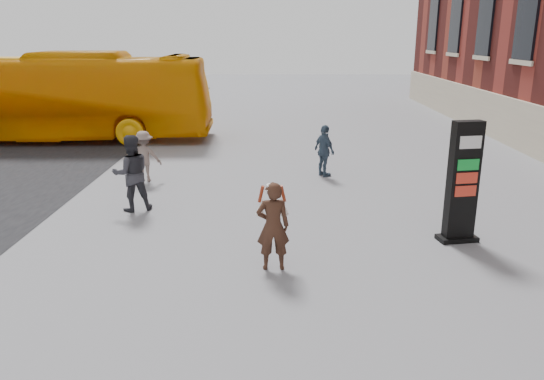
{
  "coord_description": "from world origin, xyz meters",
  "views": [
    {
      "loc": [
        0.41,
        -8.26,
        4.16
      ],
      "look_at": [
        0.31,
        1.72,
        1.22
      ],
      "focal_mm": 35.0,
      "sensor_mm": 36.0,
      "label": 1
    }
  ],
  "objects_px": {
    "info_pylon": "(463,183)",
    "pedestrian_c": "(324,151)",
    "pedestrian_b": "(144,156)",
    "pedestrian_a": "(131,173)",
    "woman": "(273,225)",
    "bus": "(52,97)"
  },
  "relations": [
    {
      "from": "info_pylon",
      "to": "pedestrian_c",
      "type": "xyz_separation_m",
      "value": [
        -2.35,
        5.24,
        -0.48
      ]
    },
    {
      "from": "pedestrian_c",
      "to": "pedestrian_b",
      "type": "bearing_deg",
      "value": 66.19
    },
    {
      "from": "pedestrian_a",
      "to": "info_pylon",
      "type": "bearing_deg",
      "value": 141.48
    },
    {
      "from": "pedestrian_a",
      "to": "pedestrian_c",
      "type": "distance_m",
      "value": 5.95
    },
    {
      "from": "woman",
      "to": "pedestrian_a",
      "type": "distance_m",
      "value": 4.81
    },
    {
      "from": "info_pylon",
      "to": "pedestrian_a",
      "type": "height_order",
      "value": "info_pylon"
    },
    {
      "from": "info_pylon",
      "to": "woman",
      "type": "distance_m",
      "value": 4.12
    },
    {
      "from": "pedestrian_a",
      "to": "pedestrian_c",
      "type": "bearing_deg",
      "value": -169.92
    },
    {
      "from": "pedestrian_b",
      "to": "woman",
      "type": "bearing_deg",
      "value": 118.12
    },
    {
      "from": "pedestrian_a",
      "to": "pedestrian_c",
      "type": "relative_size",
      "value": 1.19
    },
    {
      "from": "bus",
      "to": "woman",
      "type": "bearing_deg",
      "value": -146.28
    },
    {
      "from": "info_pylon",
      "to": "bus",
      "type": "xyz_separation_m",
      "value": [
        -12.81,
        10.88,
        0.49
      ]
    },
    {
      "from": "woman",
      "to": "pedestrian_a",
      "type": "relative_size",
      "value": 0.89
    },
    {
      "from": "info_pylon",
      "to": "pedestrian_c",
      "type": "bearing_deg",
      "value": 103.58
    },
    {
      "from": "woman",
      "to": "pedestrian_b",
      "type": "relative_size",
      "value": 1.12
    },
    {
      "from": "bus",
      "to": "pedestrian_b",
      "type": "bearing_deg",
      "value": -142.84
    },
    {
      "from": "bus",
      "to": "pedestrian_a",
      "type": "relative_size",
      "value": 6.74
    },
    {
      "from": "woman",
      "to": "pedestrian_a",
      "type": "height_order",
      "value": "pedestrian_a"
    },
    {
      "from": "bus",
      "to": "pedestrian_a",
      "type": "xyz_separation_m",
      "value": [
        5.51,
        -8.94,
        -0.82
      ]
    },
    {
      "from": "woman",
      "to": "pedestrian_b",
      "type": "height_order",
      "value": "woman"
    },
    {
      "from": "info_pylon",
      "to": "woman",
      "type": "height_order",
      "value": "info_pylon"
    },
    {
      "from": "bus",
      "to": "pedestrian_b",
      "type": "relative_size",
      "value": 8.49
    }
  ]
}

